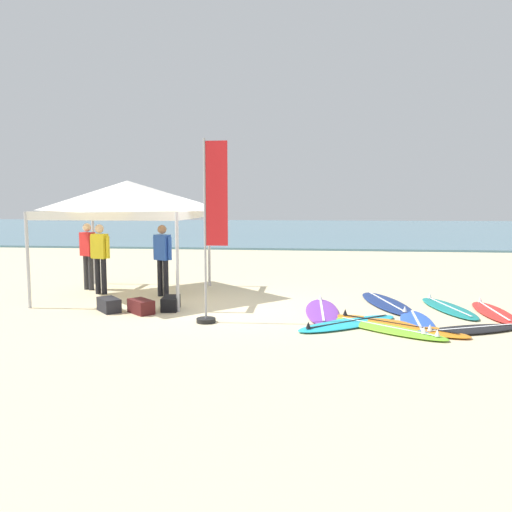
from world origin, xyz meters
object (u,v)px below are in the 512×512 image
Objects in this scene: banner_flag at (211,239)px; gear_bag_by_pole at (109,305)px; surfboard_blue at (417,323)px; gear_bag_near_tent at (141,307)px; gear_bag_on_sand at (171,303)px; canopy_tent at (128,196)px; surfboard_purple at (322,311)px; person_blue at (163,255)px; surfboard_lime at (388,328)px; surfboard_red at (493,312)px; surfboard_teal at (448,308)px; person_yellow at (100,254)px; surfboard_orange at (397,325)px; surfboard_cyan at (348,323)px; surfboard_navy at (386,303)px; person_red at (88,252)px; surfboard_black at (471,329)px.

banner_flag is 2.80m from gear_bag_by_pole.
gear_bag_near_tent is at bearing 175.84° from surfboard_blue.
gear_bag_near_tent and gear_bag_on_sand have the same top height.
canopy_tent is 7.07m from surfboard_blue.
surfboard_blue is (1.72, -0.87, 0.00)m from surfboard_purple.
person_blue is at bearing 159.97° from surfboard_purple.
surfboard_red is (2.32, 1.59, 0.00)m from surfboard_lime.
banner_flag reaches higher than surfboard_blue.
person_yellow is (-7.99, 0.93, 0.95)m from surfboard_teal.
gear_bag_on_sand is at bearing -45.95° from canopy_tent.
banner_flag is at bearing -166.12° from surfboard_red.
person_blue reaches higher than surfboard_teal.
gear_bag_near_tent is (-3.65, -0.48, 0.10)m from surfboard_purple.
surfboard_orange is at bearing -21.23° from person_yellow.
surfboard_teal is 3.86× the size of gear_bag_by_pole.
person_yellow is (-8.79, 1.24, 0.95)m from surfboard_red.
person_yellow reaches higher than surfboard_lime.
person_blue is 0.50× the size of banner_flag.
person_blue is 2.85× the size of gear_bag_on_sand.
banner_flag is 2.23m from gear_bag_near_tent.
surfboard_lime and surfboard_orange have the same top height.
gear_bag_near_tent is at bearing 172.46° from surfboard_cyan.
canopy_tent is 1.26× the size of surfboard_navy.
surfboard_blue is at bearing -122.50° from surfboard_teal.
person_red is at bearing 131.76° from gear_bag_near_tent.
surfboard_blue is at bearing 155.60° from surfboard_black.
surfboard_lime is at bearing -28.92° from person_blue.
person_yellow reaches higher than surfboard_purple.
canopy_tent is 5.59× the size of gear_bag_near_tent.
person_yellow reaches higher than surfboard_black.
surfboard_black is 3.48× the size of gear_bag_on_sand.
banner_flag reaches higher than surfboard_lime.
surfboard_navy is at bearing -4.67° from person_yellow.
surfboard_teal is (0.09, 1.82, -0.00)m from surfboard_black.
surfboard_lime is 7.13m from person_yellow.
person_yellow is at bearing 164.24° from surfboard_purple.
surfboard_black is 1.22× the size of person_blue.
person_red reaches higher than surfboard_teal.
surfboard_cyan is 2.71m from surfboard_teal.
person_red is 3.01m from gear_bag_by_pole.
surfboard_blue is at bearing 6.87° from surfboard_cyan.
banner_flag is 2.05m from gear_bag_on_sand.
canopy_tent is 1.36× the size of surfboard_purple.
surfboard_teal is 6.39m from gear_bag_near_tent.
surfboard_lime is 1.24× the size of person_blue.
person_yellow is at bearing 158.77° from surfboard_orange.
gear_bag_on_sand is at bearing -166.99° from surfboard_navy.
surfboard_black and surfboard_blue have the same top height.
person_yellow is at bearing 117.37° from gear_bag_by_pole.
surfboard_cyan is at bearing -116.05° from surfboard_navy.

